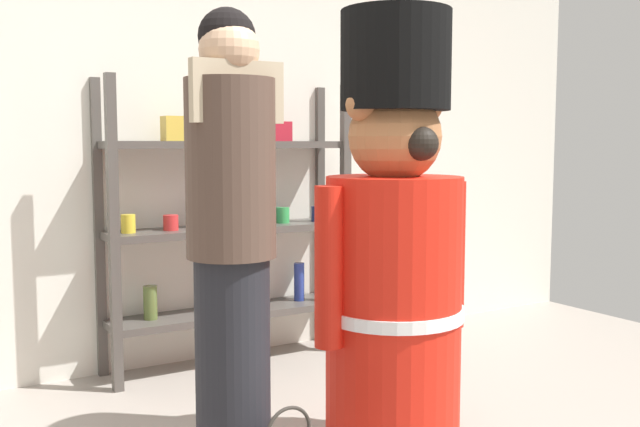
{
  "coord_description": "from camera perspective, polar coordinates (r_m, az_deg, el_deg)",
  "views": [
    {
      "loc": [
        -1.28,
        -1.76,
        1.26
      ],
      "look_at": [
        0.07,
        0.5,
        1.0
      ],
      "focal_mm": 40.53,
      "sensor_mm": 36.0,
      "label": 1
    }
  ],
  "objects": [
    {
      "name": "merchandise_shelf",
      "position": [
        4.11,
        -7.18,
        -0.99
      ],
      "size": [
        1.43,
        0.35,
        1.6
      ],
      "color": "#4C4742",
      "rests_on": "ground_plane"
    },
    {
      "name": "back_wall",
      "position": [
        4.16,
        -13.18,
        6.04
      ],
      "size": [
        6.4,
        0.12,
        2.6
      ],
      "primitive_type": "cube",
      "color": "silver",
      "rests_on": "ground_plane"
    },
    {
      "name": "teddy_bear_guard",
      "position": [
        2.91,
        5.85,
        -3.43
      ],
      "size": [
        0.72,
        0.57,
        1.77
      ],
      "color": "red",
      "rests_on": "ground_plane"
    },
    {
      "name": "person_shopper",
      "position": [
        2.44,
        -6.99,
        -2.95
      ],
      "size": [
        0.32,
        0.3,
        1.7
      ],
      "color": "black",
      "rests_on": "ground_plane"
    }
  ]
}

